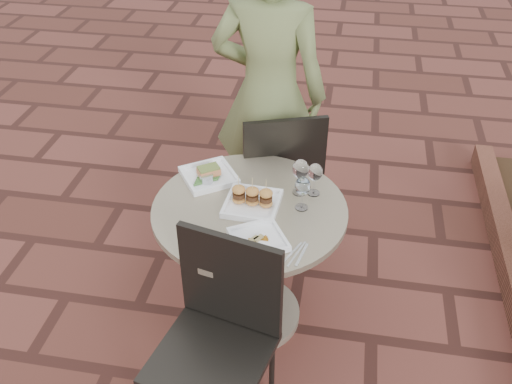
% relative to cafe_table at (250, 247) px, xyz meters
% --- Properties ---
extents(ground, '(60.00, 60.00, 0.00)m').
position_rel_cafe_table_xyz_m(ground, '(-0.19, -0.05, -0.48)').
color(ground, '#592A23').
rests_on(ground, ground).
extents(cafe_table, '(0.90, 0.90, 0.73)m').
position_rel_cafe_table_xyz_m(cafe_table, '(0.00, 0.00, 0.00)').
color(cafe_table, gray).
rests_on(cafe_table, ground).
extents(chair_far, '(0.56, 0.56, 0.93)m').
position_rel_cafe_table_xyz_m(chair_far, '(0.06, 0.58, 0.07)').
color(chair_far, black).
rests_on(chair_far, ground).
extents(chair_near, '(0.53, 0.53, 0.93)m').
position_rel_cafe_table_xyz_m(chair_near, '(-0.02, -0.55, 0.07)').
color(chair_near, black).
rests_on(chair_near, ground).
extents(diner, '(0.67, 0.46, 1.78)m').
position_rel_cafe_table_xyz_m(diner, '(-0.04, 0.81, 0.41)').
color(diner, olive).
rests_on(diner, ground).
extents(plate_salmon, '(0.33, 0.33, 0.07)m').
position_rel_cafe_table_xyz_m(plate_salmon, '(-0.24, 0.19, 0.26)').
color(plate_salmon, white).
rests_on(plate_salmon, cafe_table).
extents(plate_sliders, '(0.26, 0.26, 0.16)m').
position_rel_cafe_table_xyz_m(plate_sliders, '(0.01, 0.01, 0.28)').
color(plate_sliders, white).
rests_on(plate_sliders, cafe_table).
extents(plate_tuna, '(0.30, 0.30, 0.03)m').
position_rel_cafe_table_xyz_m(plate_tuna, '(0.08, -0.23, 0.26)').
color(plate_tuna, white).
rests_on(plate_tuna, cafe_table).
extents(wine_glass_right, '(0.07, 0.07, 0.17)m').
position_rel_cafe_table_xyz_m(wine_glass_right, '(0.23, 0.04, 0.36)').
color(wine_glass_right, white).
rests_on(wine_glass_right, cafe_table).
extents(wine_glass_mid, '(0.08, 0.08, 0.18)m').
position_rel_cafe_table_xyz_m(wine_glass_mid, '(0.21, 0.15, 0.38)').
color(wine_glass_mid, white).
rests_on(wine_glass_mid, cafe_table).
extents(wine_glass_far, '(0.07, 0.07, 0.17)m').
position_rel_cafe_table_xyz_m(wine_glass_far, '(0.28, 0.16, 0.36)').
color(wine_glass_far, white).
rests_on(wine_glass_far, cafe_table).
extents(steel_ramekin, '(0.08, 0.08, 0.05)m').
position_rel_cafe_table_xyz_m(steel_ramekin, '(-0.24, 0.15, 0.27)').
color(steel_ramekin, silver).
rests_on(steel_ramekin, cafe_table).
extents(cutlery_set, '(0.12, 0.19, 0.00)m').
position_rel_cafe_table_xyz_m(cutlery_set, '(0.25, -0.28, 0.25)').
color(cutlery_set, silver).
rests_on(cutlery_set, cafe_table).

